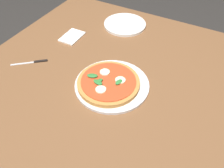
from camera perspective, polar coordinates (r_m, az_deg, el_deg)
The scene contains 7 objects.
ground_plane at distance 1.66m, azimuth -0.77°, elevation -16.61°, with size 6.00×6.00×0.00m, color #2D2B28.
dining_table at distance 1.14m, azimuth -1.08°, elevation -0.96°, with size 1.17×1.16×0.73m.
serving_tray at distance 1.01m, azimuth 0.00°, elevation -0.16°, with size 0.31×0.31×0.01m, color silver.
pizza at distance 0.99m, azimuth -0.85°, elevation 0.35°, with size 0.26×0.26×0.03m.
plate_white at distance 1.39m, azimuth 3.06°, elevation 13.92°, with size 0.23×0.23×0.01m, color white.
napkin at distance 1.31m, azimuth -9.42°, elevation 11.01°, with size 0.13×0.09×0.01m, color white.
knife at distance 1.18m, azimuth -17.99°, elevation 4.98°, with size 0.12×0.14×0.01m.
Camera 1 is at (0.68, 0.40, 1.45)m, focal length 38.62 mm.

